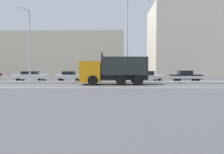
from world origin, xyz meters
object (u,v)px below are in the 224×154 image
at_px(dump_truck, 105,73).
at_px(parked_car_6, 186,76).
at_px(parked_car_4, 108,76).
at_px(street_lamp_2, 127,38).
at_px(parked_car_3, 70,76).
at_px(parked_car_5, 147,76).
at_px(median_road_sign, 83,73).
at_px(parked_car_2, 31,76).
at_px(street_lamp_1, 29,42).

xyz_separation_m(dump_truck, parked_car_6, (10.60, 6.11, -0.56)).
relative_size(parked_car_4, parked_car_6, 1.15).
xyz_separation_m(dump_truck, street_lamp_2, (2.54, 2.76, 4.06)).
relative_size(parked_car_3, parked_car_5, 0.81).
distance_m(median_road_sign, parked_car_2, 8.35).
relative_size(median_road_sign, street_lamp_2, 0.23).
bearing_deg(street_lamp_1, median_road_sign, 2.36).
distance_m(street_lamp_2, parked_car_3, 9.76).
bearing_deg(parked_car_5, parked_car_4, -100.51).
distance_m(median_road_sign, parked_car_6, 13.73).
distance_m(parked_car_2, parked_car_4, 10.65).
bearing_deg(street_lamp_2, parked_car_2, 164.99).
bearing_deg(parked_car_4, street_lamp_1, 116.67).
distance_m(dump_truck, parked_car_2, 12.21).
height_order(street_lamp_1, parked_car_4, street_lamp_1).
height_order(median_road_sign, parked_car_6, median_road_sign).
xyz_separation_m(parked_car_3, parked_car_4, (5.35, 0.41, -0.01)).
bearing_deg(street_lamp_1, parked_car_3, 41.55).
distance_m(dump_truck, street_lamp_1, 10.38).
relative_size(street_lamp_1, parked_car_3, 2.27).
xyz_separation_m(median_road_sign, parked_car_5, (8.14, 3.22, -0.52)).
xyz_separation_m(median_road_sign, street_lamp_1, (-6.55, -0.27, 3.66)).
xyz_separation_m(median_road_sign, parked_car_4, (2.93, 3.81, -0.54)).
bearing_deg(street_lamp_2, parked_car_4, 120.07).
distance_m(parked_car_3, parked_car_4, 5.36).
xyz_separation_m(street_lamp_2, parked_car_5, (2.83, 3.53, -4.64)).
relative_size(street_lamp_2, parked_car_6, 2.43).
height_order(parked_car_3, parked_car_4, parked_car_3).
bearing_deg(dump_truck, parked_car_2, 57.62).
bearing_deg(median_road_sign, parked_car_6, 12.82).
bearing_deg(parked_car_4, parked_car_3, 97.81).
height_order(street_lamp_2, parked_car_6, street_lamp_2).
height_order(parked_car_3, parked_car_5, parked_car_5).
xyz_separation_m(median_road_sign, street_lamp_2, (5.32, -0.31, 4.12)).
relative_size(parked_car_5, parked_car_6, 1.21).
relative_size(street_lamp_1, parked_car_6, 2.21).
bearing_deg(street_lamp_2, dump_truck, -132.61).
distance_m(dump_truck, parked_car_4, 6.90).
bearing_deg(parked_car_5, street_lamp_2, -42.76).
bearing_deg(parked_car_3, parked_car_6, 87.82).
bearing_deg(parked_car_5, parked_car_6, 84.03).
bearing_deg(street_lamp_1, street_lamp_2, -0.18).
relative_size(median_road_sign, parked_car_2, 0.47).
relative_size(dump_truck, parked_car_6, 1.84).
height_order(parked_car_3, parked_car_6, parked_car_6).
xyz_separation_m(dump_truck, parked_car_3, (-5.20, 6.46, -0.60)).
distance_m(median_road_sign, parked_car_5, 8.77).
distance_m(dump_truck, median_road_sign, 4.14).
xyz_separation_m(median_road_sign, parked_car_6, (13.38, 3.04, -0.49)).
bearing_deg(parked_car_4, median_road_sign, 145.79).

